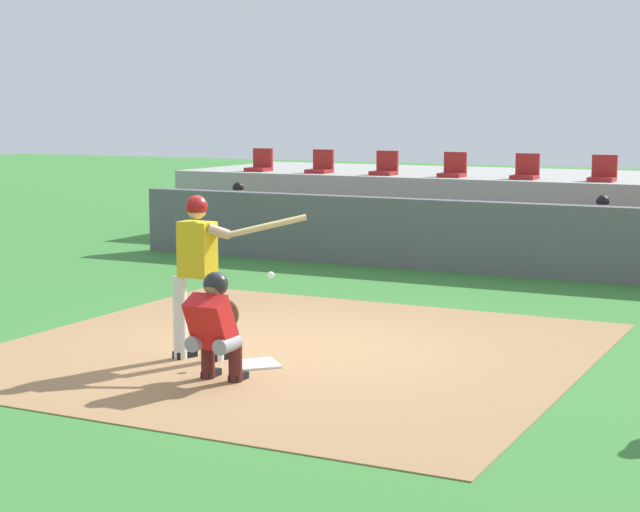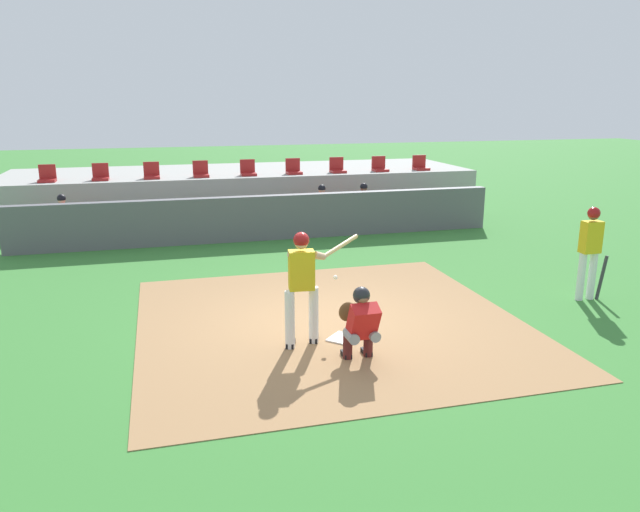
{
  "view_description": "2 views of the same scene",
  "coord_description": "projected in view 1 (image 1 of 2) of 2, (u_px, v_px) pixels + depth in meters",
  "views": [
    {
      "loc": [
        5.57,
        -10.42,
        2.72
      ],
      "look_at": [
        0.0,
        0.7,
        1.0
      ],
      "focal_mm": 59.98,
      "sensor_mm": 36.0,
      "label": 1
    },
    {
      "loc": [
        -2.67,
        -9.34,
        3.72
      ],
      "look_at": [
        0.0,
        0.7,
        1.0
      ],
      "focal_mm": 33.92,
      "sensor_mm": 36.0,
      "label": 2
    }
  ],
  "objects": [
    {
      "name": "stadium_seat_0",
      "position": [
        260.0,
        165.0,
        22.73
      ],
      "size": [
        0.46,
        0.46,
        0.48
      ],
      "color": "#A51E1E",
      "rests_on": "stands_platform"
    },
    {
      "name": "catcher_crouched",
      "position": [
        216.0,
        323.0,
        10.59
      ],
      "size": [
        0.49,
        1.54,
        1.13
      ],
      "color": "gray",
      "rests_on": "ground"
    },
    {
      "name": "stadium_seat_4",
      "position": [
        526.0,
        172.0,
        20.17
      ],
      "size": [
        0.46,
        0.46,
        0.48
      ],
      "color": "#A51E1E",
      "rests_on": "stands_platform"
    },
    {
      "name": "dirt_infield",
      "position": [
        292.0,
        351.0,
        12.07
      ],
      "size": [
        6.4,
        6.4,
        0.01
      ],
      "primitive_type": "cube",
      "color": "#9E754C",
      "rests_on": "ground"
    },
    {
      "name": "stadium_seat_3",
      "position": [
        453.0,
        170.0,
        20.81
      ],
      "size": [
        0.46,
        0.46,
        0.48
      ],
      "color": "#A51E1E",
      "rests_on": "stands_platform"
    },
    {
      "name": "batter_at_plate",
      "position": [
        200.0,
        266.0,
        11.49
      ],
      "size": [
        1.35,
        0.71,
        1.8
      ],
      "color": "silver",
      "rests_on": "ground"
    },
    {
      "name": "dugout_bench",
      "position": [
        494.0,
        252.0,
        18.68
      ],
      "size": [
        11.8,
        0.44,
        0.45
      ],
      "primitive_type": "cube",
      "color": "olive",
      "rests_on": "ground"
    },
    {
      "name": "stands_platform",
      "position": [
        545.0,
        209.0,
        21.63
      ],
      "size": [
        15.0,
        4.4,
        1.4
      ],
      "primitive_type": "cube",
      "color": "#9E9E99",
      "rests_on": "ground"
    },
    {
      "name": "stadium_seat_1",
      "position": [
        321.0,
        166.0,
        22.09
      ],
      "size": [
        0.46,
        0.46,
        0.48
      ],
      "color": "#A51E1E",
      "rests_on": "stands_platform"
    },
    {
      "name": "dugout_wall",
      "position": [
        476.0,
        237.0,
        17.75
      ],
      "size": [
        13.0,
        0.3,
        1.2
      ],
      "primitive_type": "cube",
      "color": "#59595E",
      "rests_on": "ground"
    },
    {
      "name": "home_plate",
      "position": [
        257.0,
        364.0,
        11.36
      ],
      "size": [
        0.62,
        0.62,
        0.02
      ],
      "primitive_type": "cube",
      "rotation": [
        0.0,
        0.0,
        0.79
      ],
      "color": "white",
      "rests_on": "dirt_infield"
    },
    {
      "name": "dugout_player_0",
      "position": [
        235.0,
        215.0,
        20.78
      ],
      "size": [
        0.49,
        0.7,
        1.3
      ],
      "color": "#939399",
      "rests_on": "ground"
    },
    {
      "name": "stadium_seat_2",
      "position": [
        385.0,
        168.0,
        21.45
      ],
      "size": [
        0.46,
        0.46,
        0.48
      ],
      "color": "#A51E1E",
      "rests_on": "stands_platform"
    },
    {
      "name": "ground_plane",
      "position": [
        292.0,
        351.0,
        12.07
      ],
      "size": [
        80.0,
        80.0,
        0.0
      ],
      "primitive_type": "plane",
      "color": "#387A33"
    },
    {
      "name": "stadium_seat_5",
      "position": [
        603.0,
        174.0,
        19.53
      ],
      "size": [
        0.46,
        0.46,
        0.48
      ],
      "color": "#A51E1E",
      "rests_on": "stands_platform"
    },
    {
      "name": "dugout_player_1",
      "position": [
        600.0,
        233.0,
        17.66
      ],
      "size": [
        0.49,
        0.7,
        1.3
      ],
      "color": "#939399",
      "rests_on": "ground"
    }
  ]
}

